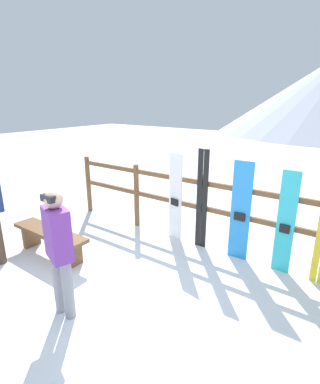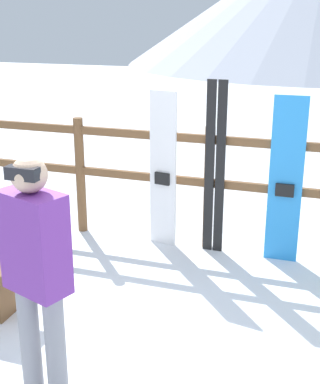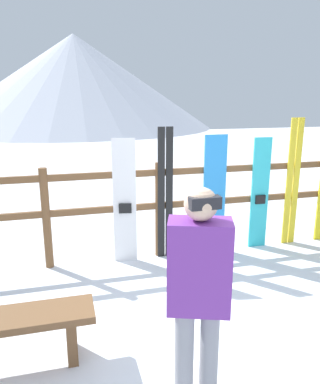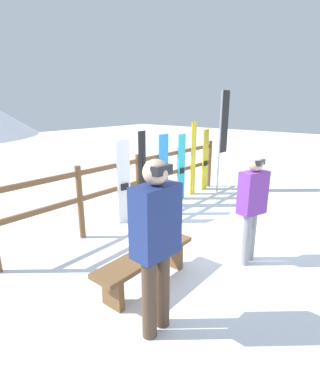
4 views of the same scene
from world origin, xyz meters
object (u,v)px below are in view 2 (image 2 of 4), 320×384
Objects in this scene: person_purple at (36,266)px; snowboard_blue at (286,182)px; snowboard_white at (163,171)px; ski_pair_black at (215,169)px.

snowboard_blue is at bearing 65.03° from person_purple.
person_purple is at bearing -114.97° from snowboard_blue.
person_purple is at bearing -88.79° from snowboard_white.
ski_pair_black is at bearing 179.72° from snowboard_blue.
ski_pair_black is (0.47, 2.46, -0.05)m from person_purple.
snowboard_blue is at bearing 0.00° from snowboard_white.
ski_pair_black is at bearing 0.37° from snowboard_white.
person_purple is 2.46m from snowboard_white.
snowboard_white is 0.93× the size of ski_pair_black.
person_purple is 2.50m from ski_pair_black.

